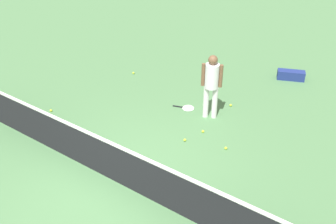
{
  "coord_description": "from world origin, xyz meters",
  "views": [
    {
      "loc": [
        -4.46,
        4.46,
        5.47
      ],
      "look_at": [
        -0.15,
        -1.63,
        0.9
      ],
      "focal_mm": 42.75,
      "sensor_mm": 36.0,
      "label": 1
    }
  ],
  "objects_px": {
    "tennis_ball_stray_right": "(203,131)",
    "equipment_bag": "(290,75)",
    "tennis_ball_baseline": "(185,140)",
    "tennis_ball_stray_left": "(226,148)",
    "tennis_ball_by_net": "(51,111)",
    "tennis_racket_near_player": "(187,108)",
    "tennis_ball_near_player": "(133,73)",
    "player_near_side": "(212,82)",
    "tennis_ball_midcourt": "(231,105)"
  },
  "relations": [
    {
      "from": "tennis_ball_baseline",
      "to": "tennis_ball_stray_right",
      "type": "bearing_deg",
      "value": -106.37
    },
    {
      "from": "player_near_side",
      "to": "tennis_ball_near_player",
      "type": "relative_size",
      "value": 25.76
    },
    {
      "from": "tennis_ball_near_player",
      "to": "tennis_ball_by_net",
      "type": "bearing_deg",
      "value": 83.58
    },
    {
      "from": "tennis_ball_near_player",
      "to": "tennis_ball_baseline",
      "type": "bearing_deg",
      "value": 147.64
    },
    {
      "from": "tennis_ball_midcourt",
      "to": "tennis_ball_by_net",
      "type": "bearing_deg",
      "value": 38.61
    },
    {
      "from": "tennis_ball_by_net",
      "to": "equipment_bag",
      "type": "xyz_separation_m",
      "value": [
        -4.41,
        -5.43,
        0.11
      ]
    },
    {
      "from": "tennis_ball_midcourt",
      "to": "tennis_ball_stray_left",
      "type": "xyz_separation_m",
      "value": [
        -0.81,
        1.78,
        0.0
      ]
    },
    {
      "from": "tennis_racket_near_player",
      "to": "player_near_side",
      "type": "bearing_deg",
      "value": 178.69
    },
    {
      "from": "player_near_side",
      "to": "tennis_ball_midcourt",
      "type": "xyz_separation_m",
      "value": [
        -0.2,
        -0.78,
        -0.98
      ]
    },
    {
      "from": "tennis_ball_baseline",
      "to": "tennis_ball_midcourt",
      "type": "bearing_deg",
      "value": -93.52
    },
    {
      "from": "tennis_racket_near_player",
      "to": "tennis_ball_midcourt",
      "type": "distance_m",
      "value": 1.18
    },
    {
      "from": "tennis_racket_near_player",
      "to": "equipment_bag",
      "type": "xyz_separation_m",
      "value": [
        -1.58,
        -3.22,
        0.13
      ]
    },
    {
      "from": "tennis_ball_baseline",
      "to": "tennis_ball_stray_left",
      "type": "distance_m",
      "value": 0.97
    },
    {
      "from": "tennis_ball_stray_left",
      "to": "tennis_ball_midcourt",
      "type": "bearing_deg",
      "value": -65.56
    },
    {
      "from": "tennis_ball_by_net",
      "to": "tennis_ball_baseline",
      "type": "distance_m",
      "value": 3.71
    },
    {
      "from": "tennis_ball_baseline",
      "to": "equipment_bag",
      "type": "distance_m",
      "value": 4.58
    },
    {
      "from": "tennis_ball_stray_left",
      "to": "tennis_ball_baseline",
      "type": "bearing_deg",
      "value": 16.28
    },
    {
      "from": "tennis_ball_baseline",
      "to": "tennis_ball_stray_right",
      "type": "relative_size",
      "value": 1.0
    },
    {
      "from": "tennis_ball_near_player",
      "to": "tennis_ball_baseline",
      "type": "distance_m",
      "value": 3.86
    },
    {
      "from": "tennis_racket_near_player",
      "to": "equipment_bag",
      "type": "height_order",
      "value": "equipment_bag"
    },
    {
      "from": "tennis_racket_near_player",
      "to": "tennis_ball_stray_right",
      "type": "relative_size",
      "value": 9.19
    },
    {
      "from": "player_near_side",
      "to": "tennis_ball_by_net",
      "type": "xyz_separation_m",
      "value": [
        3.52,
        2.19,
        -0.98
      ]
    },
    {
      "from": "tennis_ball_near_player",
      "to": "tennis_ball_stray_left",
      "type": "distance_m",
      "value": 4.56
    },
    {
      "from": "player_near_side",
      "to": "tennis_ball_midcourt",
      "type": "distance_m",
      "value": 1.27
    },
    {
      "from": "tennis_ball_by_net",
      "to": "tennis_ball_stray_left",
      "type": "height_order",
      "value": "same"
    },
    {
      "from": "tennis_ball_near_player",
      "to": "tennis_ball_baseline",
      "type": "relative_size",
      "value": 1.0
    },
    {
      "from": "tennis_racket_near_player",
      "to": "tennis_ball_by_net",
      "type": "relative_size",
      "value": 9.19
    },
    {
      "from": "tennis_racket_near_player",
      "to": "tennis_ball_stray_left",
      "type": "xyz_separation_m",
      "value": [
        -1.7,
        1.01,
        0.02
      ]
    },
    {
      "from": "tennis_ball_near_player",
      "to": "tennis_ball_stray_right",
      "type": "distance_m",
      "value": 3.74
    },
    {
      "from": "tennis_ball_stray_left",
      "to": "equipment_bag",
      "type": "height_order",
      "value": "equipment_bag"
    },
    {
      "from": "tennis_ball_near_player",
      "to": "tennis_ball_by_net",
      "type": "height_order",
      "value": "same"
    },
    {
      "from": "tennis_ball_midcourt",
      "to": "tennis_ball_baseline",
      "type": "xyz_separation_m",
      "value": [
        0.13,
        2.05,
        0.0
      ]
    },
    {
      "from": "tennis_ball_by_net",
      "to": "tennis_ball_midcourt",
      "type": "distance_m",
      "value": 4.76
    },
    {
      "from": "tennis_ball_stray_right",
      "to": "equipment_bag",
      "type": "xyz_separation_m",
      "value": [
        -0.66,
        -3.95,
        0.11
      ]
    },
    {
      "from": "player_near_side",
      "to": "tennis_ball_stray_left",
      "type": "height_order",
      "value": "player_near_side"
    },
    {
      "from": "tennis_ball_midcourt",
      "to": "tennis_ball_stray_left",
      "type": "height_order",
      "value": "same"
    },
    {
      "from": "tennis_ball_near_player",
      "to": "equipment_bag",
      "type": "distance_m",
      "value": 4.75
    },
    {
      "from": "player_near_side",
      "to": "tennis_ball_stray_left",
      "type": "xyz_separation_m",
      "value": [
        -1.01,
        0.99,
        -0.98
      ]
    },
    {
      "from": "player_near_side",
      "to": "tennis_ball_near_player",
      "type": "height_order",
      "value": "player_near_side"
    },
    {
      "from": "tennis_ball_by_net",
      "to": "tennis_ball_baseline",
      "type": "height_order",
      "value": "same"
    },
    {
      "from": "tennis_ball_by_net",
      "to": "tennis_ball_stray_right",
      "type": "height_order",
      "value": "same"
    },
    {
      "from": "tennis_ball_by_net",
      "to": "tennis_ball_stray_left",
      "type": "bearing_deg",
      "value": -165.24
    },
    {
      "from": "tennis_ball_stray_left",
      "to": "equipment_bag",
      "type": "xyz_separation_m",
      "value": [
        0.12,
        -4.23,
        0.11
      ]
    },
    {
      "from": "tennis_ball_by_net",
      "to": "tennis_ball_midcourt",
      "type": "xyz_separation_m",
      "value": [
        -3.72,
        -2.97,
        0.0
      ]
    },
    {
      "from": "tennis_ball_midcourt",
      "to": "tennis_ball_baseline",
      "type": "distance_m",
      "value": 2.05
    },
    {
      "from": "tennis_racket_near_player",
      "to": "tennis_ball_near_player",
      "type": "height_order",
      "value": "tennis_ball_near_player"
    },
    {
      "from": "tennis_ball_near_player",
      "to": "tennis_racket_near_player",
      "type": "bearing_deg",
      "value": 162.59
    },
    {
      "from": "tennis_ball_by_net",
      "to": "equipment_bag",
      "type": "height_order",
      "value": "equipment_bag"
    },
    {
      "from": "tennis_ball_near_player",
      "to": "tennis_ball_by_net",
      "type": "relative_size",
      "value": 1.0
    },
    {
      "from": "player_near_side",
      "to": "tennis_ball_near_player",
      "type": "bearing_deg",
      "value": -14.07
    }
  ]
}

